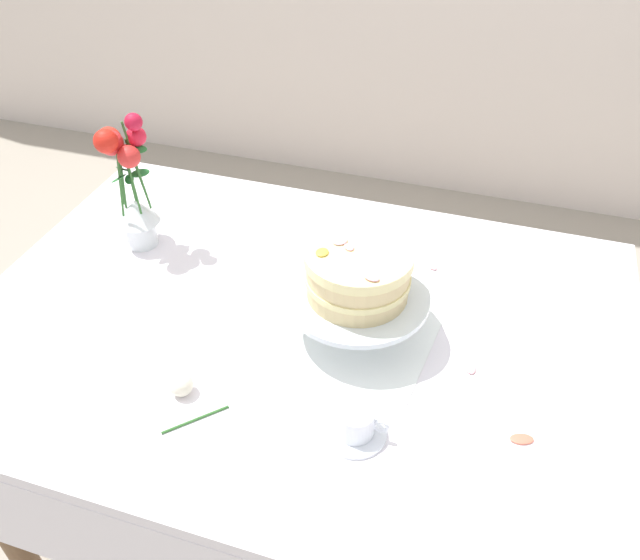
{
  "coord_description": "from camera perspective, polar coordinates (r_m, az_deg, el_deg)",
  "views": [
    {
      "loc": [
        0.34,
        -0.92,
        1.66
      ],
      "look_at": [
        0.05,
        0.0,
        0.86
      ],
      "focal_mm": 35.43,
      "sensor_mm": 36.0,
      "label": 1
    }
  ],
  "objects": [
    {
      "name": "layer_cake",
      "position": [
        1.22,
        3.46,
        0.67
      ],
      "size": [
        0.21,
        0.21,
        0.11
      ],
      "color": "beige",
      "rests_on": "cake_stand"
    },
    {
      "name": "fallen_rose",
      "position": [
        1.21,
        -12.4,
        -9.31
      ],
      "size": [
        0.12,
        0.12,
        0.05
      ],
      "color": "#2D6028",
      "rests_on": "dining_table"
    },
    {
      "name": "ground_plane",
      "position": [
        1.92,
        -1.54,
        -19.91
      ],
      "size": [
        12.0,
        12.0,
        0.0
      ],
      "primitive_type": "plane",
      "color": "#9E9384"
    },
    {
      "name": "loose_petal_3",
      "position": [
        1.19,
        17.76,
        -13.51
      ],
      "size": [
        0.05,
        0.03,
        0.01
      ],
      "primitive_type": "ellipsoid",
      "rotation": [
        0.0,
        0.0,
        3.43
      ],
      "color": "#E56B51",
      "rests_on": "dining_table"
    },
    {
      "name": "cake_stand",
      "position": [
        1.26,
        3.34,
        -1.79
      ],
      "size": [
        0.29,
        0.29,
        0.1
      ],
      "color": "silver",
      "rests_on": "linen_napkin"
    },
    {
      "name": "linen_napkin",
      "position": [
        1.32,
        3.21,
        -4.45
      ],
      "size": [
        0.35,
        0.35,
        0.0
      ],
      "primitive_type": "cube",
      "rotation": [
        0.0,
        0.0,
        -0.12
      ],
      "color": "white",
      "rests_on": "dining_table"
    },
    {
      "name": "flower_vase",
      "position": [
        1.52,
        -16.81,
        8.1
      ],
      "size": [
        0.11,
        0.12,
        0.34
      ],
      "color": "silver",
      "rests_on": "dining_table"
    },
    {
      "name": "loose_petal_0",
      "position": [
        1.5,
        10.04,
        1.32
      ],
      "size": [
        0.04,
        0.04,
        0.01
      ],
      "primitive_type": "ellipsoid",
      "rotation": [
        0.0,
        0.0,
        2.29
      ],
      "color": "pink",
      "rests_on": "dining_table"
    },
    {
      "name": "teacup",
      "position": [
        1.12,
        3.21,
        -12.81
      ],
      "size": [
        0.12,
        0.12,
        0.06
      ],
      "color": "white",
      "rests_on": "dining_table"
    },
    {
      "name": "loose_petal_2",
      "position": [
        1.27,
        13.39,
        -7.67
      ],
      "size": [
        0.03,
        0.04,
        0.01
      ],
      "primitive_type": "ellipsoid",
      "rotation": [
        0.0,
        0.0,
        1.9
      ],
      "color": "pink",
      "rests_on": "dining_table"
    },
    {
      "name": "dining_table",
      "position": [
        1.39,
        -2.35,
        -7.06
      ],
      "size": [
        1.4,
        1.0,
        0.74
      ],
      "color": "white",
      "rests_on": "ground"
    }
  ]
}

